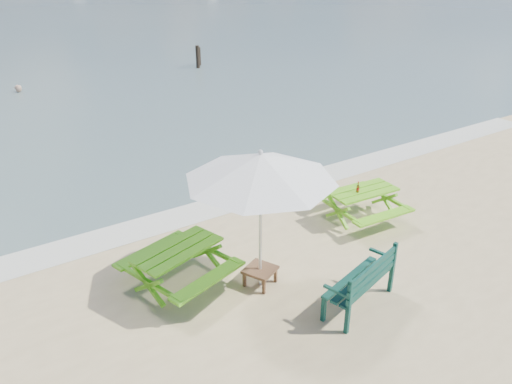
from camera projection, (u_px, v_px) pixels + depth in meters
foam_strip at (236, 201)px, 11.56m from camera, size 22.00×0.90×0.01m
picnic_table_left at (179, 267)px, 8.49m from camera, size 1.94×2.05×0.73m
picnic_table_right at (362, 205)px, 10.62m from camera, size 1.57×1.73×0.70m
park_bench at (359, 291)px, 8.02m from camera, size 1.55×0.86×0.91m
side_table at (260, 276)px, 8.58m from camera, size 0.65×0.65×0.32m
patio_umbrella at (261, 167)px, 7.71m from camera, size 3.24×3.24×2.42m
beer_bottle at (358, 189)px, 10.34m from camera, size 0.06×0.06×0.23m
swimmer at (21, 104)px, 20.88m from camera, size 0.64×0.48×1.59m
mooring_pilings at (198, 59)px, 25.07m from camera, size 0.57×0.77×1.31m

